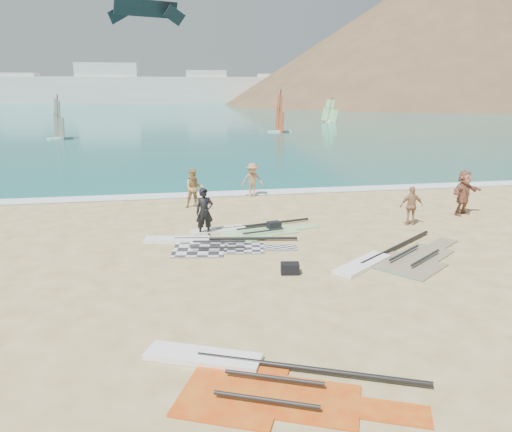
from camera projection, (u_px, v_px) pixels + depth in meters
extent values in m
plane|color=#D6BC7D|center=(297.00, 287.00, 13.54)|extent=(300.00, 300.00, 0.00)
cube|color=#0D575D|center=(176.00, 106.00, 139.24)|extent=(300.00, 240.00, 0.06)
cube|color=white|center=(235.00, 194.00, 25.26)|extent=(300.00, 1.20, 0.04)
cube|color=white|center=(108.00, 90.00, 151.93)|extent=(160.00, 8.00, 8.00)
cube|color=white|center=(21.00, 89.00, 147.51)|extent=(10.00, 7.00, 9.00)
cube|color=white|center=(108.00, 84.00, 151.42)|extent=(18.00, 7.00, 12.00)
cube|color=white|center=(206.00, 87.00, 156.82)|extent=(12.00, 7.00, 10.00)
cube|color=white|center=(284.00, 88.00, 161.24)|extent=(16.00, 7.00, 9.00)
cube|color=white|center=(343.00, 85.00, 164.42)|extent=(10.00, 7.00, 11.00)
cone|color=brown|center=(458.00, 104.00, 151.92)|extent=(143.00, 143.00, 45.00)
cube|color=#29292C|center=(199.00, 248.00, 16.73)|extent=(1.97, 2.12, 0.04)
cube|color=#29292C|center=(244.00, 248.00, 16.76)|extent=(1.49, 1.41, 0.04)
cube|color=#29292C|center=(280.00, 248.00, 16.78)|extent=(1.20, 0.74, 0.04)
cylinder|color=black|center=(236.00, 238.00, 17.55)|extent=(4.29, 0.78, 0.10)
cylinder|color=black|center=(219.00, 241.00, 17.03)|extent=(1.78, 0.36, 0.08)
cylinder|color=black|center=(218.00, 247.00, 16.39)|extent=(1.78, 0.36, 0.08)
cube|color=white|center=(177.00, 240.00, 17.52)|extent=(2.33, 0.96, 0.12)
cube|color=green|center=(245.00, 235.00, 18.30)|extent=(1.89, 2.02, 0.04)
cube|color=green|center=(279.00, 230.00, 18.84)|extent=(1.42, 1.36, 0.04)
cube|color=green|center=(304.00, 227.00, 19.27)|extent=(1.12, 0.74, 0.04)
cylinder|color=black|center=(264.00, 224.00, 19.39)|extent=(3.83, 1.02, 0.09)
cylinder|color=black|center=(257.00, 227.00, 18.76)|extent=(1.59, 0.45, 0.07)
cylinder|color=black|center=(263.00, 231.00, 18.24)|extent=(1.59, 0.45, 0.07)
cube|color=white|center=(219.00, 230.00, 18.67)|extent=(2.12, 1.02, 0.12)
cube|color=#FF4D1E|center=(404.00, 265.00, 15.18)|extent=(2.65, 2.69, 0.04)
cube|color=#FF4D1E|center=(427.00, 252.00, 16.33)|extent=(1.91, 1.89, 0.04)
cube|color=#FF4D1E|center=(443.00, 243.00, 17.26)|extent=(1.32, 1.21, 0.04)
cylinder|color=black|center=(397.00, 246.00, 16.68)|extent=(3.73, 2.90, 0.11)
cylinder|color=black|center=(404.00, 253.00, 15.88)|extent=(1.56, 1.22, 0.08)
cylinder|color=black|center=(425.00, 258.00, 15.42)|extent=(1.56, 1.22, 0.08)
cube|color=white|center=(363.00, 264.00, 15.11)|extent=(2.31, 1.98, 0.12)
cube|color=red|center=(233.00, 390.00, 8.94)|extent=(2.38, 2.48, 0.04)
cube|color=red|center=(320.00, 402.00, 8.59)|extent=(1.75, 1.70, 0.04)
cube|color=red|center=(395.00, 413.00, 8.31)|extent=(1.30, 1.00, 0.04)
cylinder|color=black|center=(310.00, 369.00, 9.46)|extent=(4.14, 1.88, 0.11)
cylinder|color=black|center=(274.00, 378.00, 9.07)|extent=(1.72, 0.81, 0.08)
cylinder|color=black|center=(266.00, 400.00, 8.43)|extent=(1.72, 0.81, 0.08)
cube|color=white|center=(203.00, 357.00, 9.95)|extent=(2.39, 1.51, 0.12)
cube|color=black|center=(274.00, 226.00, 18.97)|extent=(0.55, 0.45, 0.31)
cube|color=black|center=(290.00, 268.00, 14.51)|extent=(0.58, 0.45, 0.32)
imported|color=black|center=(205.00, 212.00, 17.99)|extent=(0.69, 0.49, 1.77)
imported|color=#A98552|center=(194.00, 188.00, 22.25)|extent=(0.93, 0.76, 1.76)
imported|color=#9E724F|center=(252.00, 180.00, 24.41)|extent=(1.09, 0.63, 1.68)
imported|color=#AB7959|center=(412.00, 206.00, 19.46)|extent=(0.94, 0.49, 1.53)
imported|color=#995B46|center=(464.00, 193.00, 20.95)|extent=(1.86, 1.23, 1.92)
cube|color=white|center=(60.00, 138.00, 51.17)|extent=(2.51, 1.89, 0.15)
cube|color=orange|center=(59.00, 126.00, 50.86)|extent=(1.61, 2.65, 2.71)
cube|color=orange|center=(57.00, 108.00, 50.39)|extent=(0.93, 1.51, 1.88)
cylinder|color=black|center=(58.00, 116.00, 50.60)|extent=(0.53, 0.79, 4.30)
cube|color=white|center=(280.00, 131.00, 58.80)|extent=(2.79, 0.99, 0.16)
cube|color=red|center=(280.00, 120.00, 58.46)|extent=(0.30, 3.36, 2.99)
cube|color=red|center=(280.00, 102.00, 57.94)|extent=(0.20, 1.89, 2.08)
cylinder|color=black|center=(280.00, 110.00, 58.17)|extent=(0.18, 0.95, 4.74)
cube|color=white|center=(329.00, 122.00, 74.78)|extent=(1.52, 2.10, 0.12)
cube|color=#4DCA18|center=(330.00, 115.00, 74.53)|extent=(2.25, 1.27, 2.25)
cube|color=#4DCA18|center=(330.00, 104.00, 74.13)|extent=(1.28, 0.74, 1.57)
cylinder|color=black|center=(330.00, 109.00, 74.31)|extent=(0.67, 0.42, 3.58)
cube|color=black|center=(146.00, 8.00, 56.80)|extent=(7.26, 3.58, 1.79)
cube|color=black|center=(119.00, 13.00, 55.37)|extent=(2.19, 1.61, 2.28)
cube|color=black|center=(172.00, 17.00, 58.59)|extent=(2.59, 1.15, 2.28)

